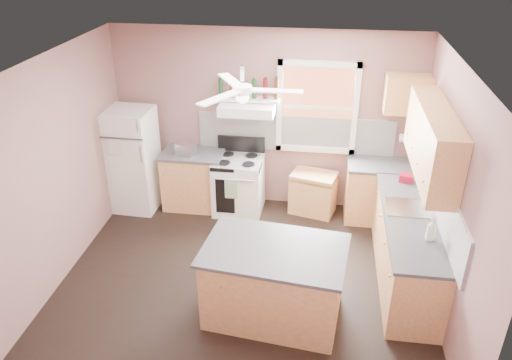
# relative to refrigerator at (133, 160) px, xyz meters

# --- Properties ---
(floor) EXTENTS (4.50, 4.50, 0.00)m
(floor) POSITION_rel_refrigerator_xyz_m (1.95, -1.55, -0.79)
(floor) COLOR black
(floor) RESTS_ON ground
(ceiling) EXTENTS (4.50, 4.50, 0.00)m
(ceiling) POSITION_rel_refrigerator_xyz_m (1.95, -1.55, 1.91)
(ceiling) COLOR white
(ceiling) RESTS_ON ground
(wall_back) EXTENTS (4.50, 0.05, 2.70)m
(wall_back) POSITION_rel_refrigerator_xyz_m (1.95, 0.48, 0.56)
(wall_back) COLOR #7D5754
(wall_back) RESTS_ON ground
(wall_right) EXTENTS (0.05, 4.00, 2.70)m
(wall_right) POSITION_rel_refrigerator_xyz_m (4.22, -1.55, 0.56)
(wall_right) COLOR #7D5754
(wall_right) RESTS_ON ground
(wall_left) EXTENTS (0.05, 4.00, 2.70)m
(wall_left) POSITION_rel_refrigerator_xyz_m (-0.33, -1.55, 0.56)
(wall_left) COLOR #7D5754
(wall_left) RESTS_ON ground
(backsplash_back) EXTENTS (2.90, 0.03, 0.55)m
(backsplash_back) POSITION_rel_refrigerator_xyz_m (2.40, 0.44, 0.39)
(backsplash_back) COLOR white
(backsplash_back) RESTS_ON wall_back
(backsplash_right) EXTENTS (0.03, 2.60, 0.55)m
(backsplash_right) POSITION_rel_refrigerator_xyz_m (4.18, -1.25, 0.39)
(backsplash_right) COLOR white
(backsplash_right) RESTS_ON wall_right
(window_view) EXTENTS (1.00, 0.02, 1.20)m
(window_view) POSITION_rel_refrigerator_xyz_m (2.70, 0.44, 0.81)
(window_view) COLOR brown
(window_view) RESTS_ON wall_back
(window_frame) EXTENTS (1.16, 0.07, 1.36)m
(window_frame) POSITION_rel_refrigerator_xyz_m (2.70, 0.41, 0.81)
(window_frame) COLOR white
(window_frame) RESTS_ON wall_back
(refrigerator) EXTENTS (0.70, 0.68, 1.58)m
(refrigerator) POSITION_rel_refrigerator_xyz_m (0.00, 0.00, 0.00)
(refrigerator) COLOR white
(refrigerator) RESTS_ON floor
(base_cabinet_left) EXTENTS (0.90, 0.60, 0.86)m
(base_cabinet_left) POSITION_rel_refrigerator_xyz_m (0.89, 0.15, -0.36)
(base_cabinet_left) COLOR #AF7349
(base_cabinet_left) RESTS_ON floor
(counter_left) EXTENTS (0.92, 0.62, 0.04)m
(counter_left) POSITION_rel_refrigerator_xyz_m (0.89, 0.15, 0.09)
(counter_left) COLOR #3E3E40
(counter_left) RESTS_ON base_cabinet_left
(toaster) EXTENTS (0.31, 0.23, 0.18)m
(toaster) POSITION_rel_refrigerator_xyz_m (0.82, 0.06, 0.20)
(toaster) COLOR silver
(toaster) RESTS_ON counter_left
(stove) EXTENTS (0.73, 0.65, 0.86)m
(stove) POSITION_rel_refrigerator_xyz_m (1.59, 0.09, -0.36)
(stove) COLOR white
(stove) RESTS_ON floor
(range_hood) EXTENTS (0.78, 0.50, 0.14)m
(range_hood) POSITION_rel_refrigerator_xyz_m (1.72, 0.20, 0.83)
(range_hood) COLOR white
(range_hood) RESTS_ON wall_back
(bottle_shelf) EXTENTS (0.90, 0.26, 0.03)m
(bottle_shelf) POSITION_rel_refrigerator_xyz_m (1.72, 0.32, 0.93)
(bottle_shelf) COLOR white
(bottle_shelf) RESTS_ON range_hood
(cart) EXTENTS (0.73, 0.58, 0.65)m
(cart) POSITION_rel_refrigerator_xyz_m (2.72, 0.20, -0.47)
(cart) COLOR #AF7349
(cart) RESTS_ON floor
(base_cabinet_corner) EXTENTS (1.00, 0.60, 0.86)m
(base_cabinet_corner) POSITION_rel_refrigerator_xyz_m (3.70, 0.15, -0.36)
(base_cabinet_corner) COLOR #AF7349
(base_cabinet_corner) RESTS_ON floor
(base_cabinet_right) EXTENTS (0.60, 2.20, 0.86)m
(base_cabinet_right) POSITION_rel_refrigerator_xyz_m (3.90, -1.25, -0.36)
(base_cabinet_right) COLOR #AF7349
(base_cabinet_right) RESTS_ON floor
(counter_corner) EXTENTS (1.02, 0.62, 0.04)m
(counter_corner) POSITION_rel_refrigerator_xyz_m (3.70, 0.15, 0.09)
(counter_corner) COLOR #3E3E40
(counter_corner) RESTS_ON base_cabinet_corner
(counter_right) EXTENTS (0.62, 2.22, 0.04)m
(counter_right) POSITION_rel_refrigerator_xyz_m (3.89, -1.25, 0.09)
(counter_right) COLOR #3E3E40
(counter_right) RESTS_ON base_cabinet_right
(sink) EXTENTS (0.55, 0.45, 0.03)m
(sink) POSITION_rel_refrigerator_xyz_m (3.89, -1.05, 0.11)
(sink) COLOR silver
(sink) RESTS_ON counter_right
(faucet) EXTENTS (0.03, 0.03, 0.14)m
(faucet) POSITION_rel_refrigerator_xyz_m (4.05, -1.05, 0.18)
(faucet) COLOR silver
(faucet) RESTS_ON sink
(upper_cabinet_right) EXTENTS (0.33, 1.80, 0.76)m
(upper_cabinet_right) POSITION_rel_refrigerator_xyz_m (4.03, -1.05, 0.99)
(upper_cabinet_right) COLOR #AF7349
(upper_cabinet_right) RESTS_ON wall_right
(upper_cabinet_corner) EXTENTS (0.60, 0.33, 0.52)m
(upper_cabinet_corner) POSITION_rel_refrigerator_xyz_m (3.90, 0.28, 1.11)
(upper_cabinet_corner) COLOR #AF7349
(upper_cabinet_corner) RESTS_ON wall_back
(paper_towel) EXTENTS (0.26, 0.12, 0.12)m
(paper_towel) POSITION_rel_refrigerator_xyz_m (4.02, 0.31, 0.46)
(paper_towel) COLOR white
(paper_towel) RESTS_ON wall_back
(island) EXTENTS (1.53, 1.07, 0.86)m
(island) POSITION_rel_refrigerator_xyz_m (2.37, -2.11, -0.36)
(island) COLOR #AF7349
(island) RESTS_ON floor
(island_top) EXTENTS (1.63, 1.16, 0.04)m
(island_top) POSITION_rel_refrigerator_xyz_m (2.37, -2.11, 0.09)
(island_top) COLOR #3E3E40
(island_top) RESTS_ON island
(ceiling_fan_hub) EXTENTS (0.20, 0.20, 0.08)m
(ceiling_fan_hub) POSITION_rel_refrigerator_xyz_m (1.95, -1.55, 1.66)
(ceiling_fan_hub) COLOR white
(ceiling_fan_hub) RESTS_ON ceiling
(soap_bottle) EXTENTS (0.14, 0.14, 0.26)m
(soap_bottle) POSITION_rel_refrigerator_xyz_m (4.03, -1.71, 0.24)
(soap_bottle) COLOR silver
(soap_bottle) RESTS_ON counter_right
(red_caddy) EXTENTS (0.20, 0.15, 0.10)m
(red_caddy) POSITION_rel_refrigerator_xyz_m (3.94, -0.35, 0.16)
(red_caddy) COLOR #A30E24
(red_caddy) RESTS_ON counter_right
(wine_bottles) EXTENTS (0.86, 0.06, 0.31)m
(wine_bottles) POSITION_rel_refrigerator_xyz_m (1.73, 0.32, 1.09)
(wine_bottles) COLOR #143819
(wine_bottles) RESTS_ON bottle_shelf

